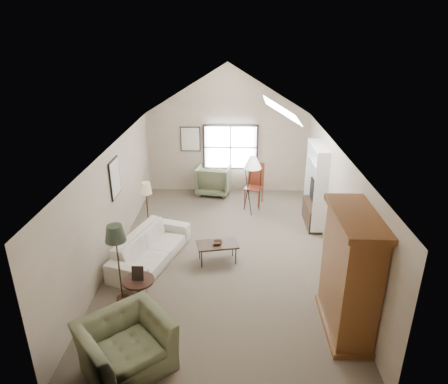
{
  "coord_description": "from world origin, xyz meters",
  "views": [
    {
      "loc": [
        0.24,
        -8.09,
        4.89
      ],
      "look_at": [
        0.0,
        0.4,
        1.4
      ],
      "focal_mm": 32.0,
      "sensor_mm": 36.0,
      "label": 1
    }
  ],
  "objects_px": {
    "armoire": "(350,274)",
    "side_table": "(140,293)",
    "armchair_far": "(214,179)",
    "sofa": "(151,247)",
    "armchair_near": "(126,345)",
    "coffee_table": "(218,253)",
    "side_chair": "(254,184)"
  },
  "relations": [
    {
      "from": "coffee_table",
      "to": "side_chair",
      "type": "bearing_deg",
      "value": 73.93
    },
    {
      "from": "armchair_near",
      "to": "side_chair",
      "type": "xyz_separation_m",
      "value": [
        2.21,
        6.32,
        0.2
      ]
    },
    {
      "from": "armchair_near",
      "to": "side_table",
      "type": "xyz_separation_m",
      "value": [
        -0.13,
        1.46,
        -0.12
      ]
    },
    {
      "from": "side_table",
      "to": "coffee_table",
      "type": "bearing_deg",
      "value": 48.85
    },
    {
      "from": "armchair_far",
      "to": "armchair_near",
      "type": "bearing_deg",
      "value": 91.38
    },
    {
      "from": "sofa",
      "to": "side_table",
      "type": "height_order",
      "value": "sofa"
    },
    {
      "from": "armchair_far",
      "to": "side_table",
      "type": "height_order",
      "value": "armchair_far"
    },
    {
      "from": "armchair_near",
      "to": "coffee_table",
      "type": "relative_size",
      "value": 1.42
    },
    {
      "from": "sofa",
      "to": "armchair_near",
      "type": "xyz_separation_m",
      "value": [
        0.23,
        -3.06,
        0.07
      ]
    },
    {
      "from": "side_table",
      "to": "sofa",
      "type": "bearing_deg",
      "value": 93.58
    },
    {
      "from": "sofa",
      "to": "armchair_far",
      "type": "height_order",
      "value": "armchair_far"
    },
    {
      "from": "sofa",
      "to": "coffee_table",
      "type": "distance_m",
      "value": 1.5
    },
    {
      "from": "side_chair",
      "to": "coffee_table",
      "type": "bearing_deg",
      "value": -87.64
    },
    {
      "from": "armchair_far",
      "to": "coffee_table",
      "type": "distance_m",
      "value": 4.06
    },
    {
      "from": "sofa",
      "to": "side_chair",
      "type": "height_order",
      "value": "side_chair"
    },
    {
      "from": "armoire",
      "to": "armchair_near",
      "type": "height_order",
      "value": "armoire"
    },
    {
      "from": "coffee_table",
      "to": "armchair_near",
      "type": "bearing_deg",
      "value": -112.51
    },
    {
      "from": "coffee_table",
      "to": "side_chair",
      "type": "distance_m",
      "value": 3.41
    },
    {
      "from": "armchair_far",
      "to": "side_table",
      "type": "relative_size",
      "value": 1.77
    },
    {
      "from": "armchair_far",
      "to": "side_table",
      "type": "xyz_separation_m",
      "value": [
        -1.12,
        -5.64,
        -0.18
      ]
    },
    {
      "from": "sofa",
      "to": "coffee_table",
      "type": "height_order",
      "value": "sofa"
    },
    {
      "from": "armchair_far",
      "to": "side_chair",
      "type": "relative_size",
      "value": 0.84
    },
    {
      "from": "armchair_near",
      "to": "armchair_far",
      "type": "height_order",
      "value": "armchair_far"
    },
    {
      "from": "armchair_near",
      "to": "sofa",
      "type": "bearing_deg",
      "value": 53.42
    },
    {
      "from": "armoire",
      "to": "armchair_far",
      "type": "xyz_separation_m",
      "value": [
        -2.58,
        6.1,
        -0.63
      ]
    },
    {
      "from": "armchair_near",
      "to": "armchair_far",
      "type": "relative_size",
      "value": 1.23
    },
    {
      "from": "armchair_near",
      "to": "coffee_table",
      "type": "xyz_separation_m",
      "value": [
        1.27,
        3.06,
        -0.19
      ]
    },
    {
      "from": "armoire",
      "to": "sofa",
      "type": "height_order",
      "value": "armoire"
    },
    {
      "from": "armoire",
      "to": "side_chair",
      "type": "relative_size",
      "value": 1.77
    },
    {
      "from": "armchair_far",
      "to": "side_table",
      "type": "distance_m",
      "value": 5.75
    },
    {
      "from": "armoire",
      "to": "side_table",
      "type": "height_order",
      "value": "armoire"
    },
    {
      "from": "side_chair",
      "to": "armoire",
      "type": "bearing_deg",
      "value": -57.15
    }
  ]
}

